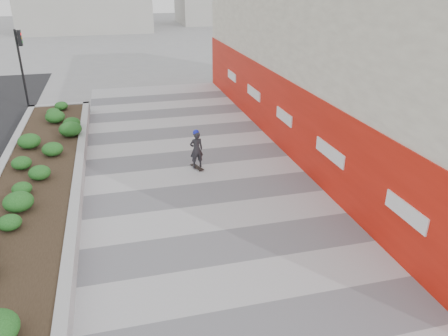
# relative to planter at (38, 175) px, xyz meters

# --- Properties ---
(ground) EXTENTS (160.00, 160.00, 0.00)m
(ground) POSITION_rel_planter_xyz_m (5.50, -7.00, -0.42)
(ground) COLOR gray
(ground) RESTS_ON ground
(walkway) EXTENTS (8.00, 36.00, 0.01)m
(walkway) POSITION_rel_planter_xyz_m (5.50, -4.00, -0.41)
(walkway) COLOR #A8A8AD
(walkway) RESTS_ON ground
(building) EXTENTS (6.04, 24.08, 8.00)m
(building) POSITION_rel_planter_xyz_m (12.48, 1.98, 3.56)
(building) COLOR beige
(building) RESTS_ON ground
(planter) EXTENTS (3.00, 18.00, 0.90)m
(planter) POSITION_rel_planter_xyz_m (0.00, 0.00, 0.00)
(planter) COLOR #9E9EA0
(planter) RESTS_ON ground
(traffic_signal_near) EXTENTS (0.33, 0.28, 4.20)m
(traffic_signal_near) POSITION_rel_planter_xyz_m (-1.73, 10.50, 2.34)
(traffic_signal_near) COLOR black
(traffic_signal_near) RESTS_ON ground
(manhole_cover) EXTENTS (0.44, 0.44, 0.01)m
(manhole_cover) POSITION_rel_planter_xyz_m (6.00, -4.00, -0.42)
(manhole_cover) COLOR #595654
(manhole_cover) RESTS_ON ground
(skateboarder) EXTENTS (0.56, 0.74, 1.57)m
(skateboarder) POSITION_rel_planter_xyz_m (5.62, 0.10, 0.38)
(skateboarder) COLOR beige
(skateboarder) RESTS_ON ground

